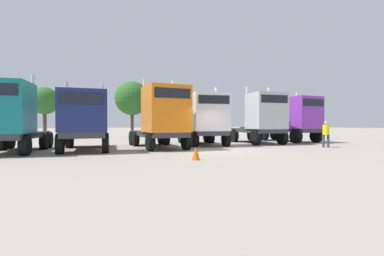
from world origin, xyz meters
TOP-DOWN VIEW (x-y plane):
  - ground at (0.00, 0.00)m, footprint 200.00×200.00m
  - semi_truck_teal at (-10.28, 3.29)m, footprint 3.75×6.23m
  - semi_truck_navy at (-6.64, 2.99)m, footprint 3.54×6.62m
  - semi_truck_orange at (-2.18, 2.38)m, footprint 2.98×6.41m
  - semi_truck_white at (1.46, 3.27)m, footprint 3.75×6.06m
  - semi_truck_silver at (6.09, 2.78)m, footprint 3.74×6.46m
  - semi_truck_purple at (10.10, 3.11)m, footprint 2.95×6.48m
  - visitor_in_hivis at (7.70, -1.58)m, footprint 0.56×0.56m
  - traffic_cone_near at (-2.89, -3.18)m, footprint 0.36×0.36m
  - oak_far_left at (-8.70, 19.30)m, footprint 2.87×2.87m
  - oak_far_centre at (0.50, 18.94)m, footprint 4.06×4.06m
  - oak_far_right at (8.43, 22.41)m, footprint 4.38×4.38m

SIDE VIEW (x-z plane):
  - ground at x=0.00m, z-range 0.00..0.00m
  - traffic_cone_near at x=-2.89m, z-range 0.00..0.58m
  - visitor_in_hivis at x=7.70m, z-range 0.14..1.86m
  - semi_truck_navy at x=-6.64m, z-range -0.24..3.68m
  - semi_truck_white at x=1.46m, z-range -0.24..4.01m
  - semi_truck_teal at x=-10.28m, z-range -0.21..4.02m
  - semi_truck_orange at x=-2.18m, z-range -0.22..4.15m
  - semi_truck_purple at x=10.10m, z-range -0.20..4.14m
  - semi_truck_silver at x=6.09m, z-range -0.24..4.19m
  - oak_far_left at x=-8.70m, z-range 1.23..6.65m
  - oak_far_right at x=8.43m, z-range 1.18..7.96m
  - oak_far_centre at x=0.50m, z-range 1.27..7.89m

